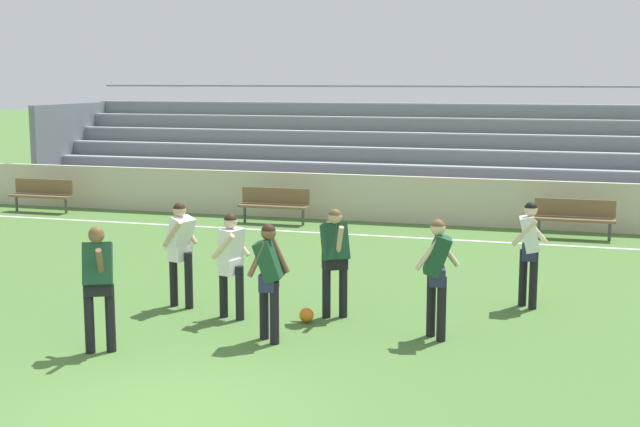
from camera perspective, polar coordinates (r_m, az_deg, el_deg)
name	(u,v)px	position (r m, az deg, el deg)	size (l,w,h in m)	color
ground_plane	(167,413)	(9.80, -10.15, -12.96)	(160.00, 160.00, 0.00)	#477033
field_line_sideline	(383,236)	(20.04, 4.21, -1.51)	(44.00, 0.12, 0.01)	white
sideline_wall	(400,199)	(21.87, 5.34, 0.94)	(48.00, 0.16, 1.19)	beige
bleacher_stand	(403,154)	(24.68, 5.55, 3.99)	(21.63, 4.56, 3.43)	#9EA3AD
bench_centre_sideline	(574,215)	(20.47, 16.56, -0.09)	(1.80, 0.40, 0.90)	brown
bench_far_left	(274,202)	(21.69, -3.05, 0.76)	(1.80, 0.40, 0.90)	brown
bench_far_right	(42,192)	(24.76, -17.99, 1.35)	(1.80, 0.40, 0.90)	brown
player_white_wide_right	(231,257)	(13.07, -5.94, -2.89)	(0.51, 0.57, 1.62)	black
player_dark_deep_cover	(335,253)	(13.05, 1.00, -2.65)	(0.53, 0.59, 1.69)	black
player_white_overlapping	(529,245)	(14.03, 13.75, -2.03)	(0.55, 0.46, 1.71)	black
player_dark_trailing_run	(437,268)	(12.09, 7.79, -3.60)	(0.59, 0.47, 1.71)	black
player_dark_dropping_back	(269,272)	(11.88, -3.42, -3.91)	(0.51, 0.45, 1.67)	black
player_dark_wide_left	(98,277)	(11.75, -14.54, -4.13)	(0.51, 0.66, 1.72)	black
player_white_pressing_high	(180,245)	(13.81, -9.28, -2.09)	(0.48, 0.58, 1.70)	black
soccer_ball	(306,315)	(13.00, -0.91, -6.77)	(0.22, 0.22, 0.22)	orange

